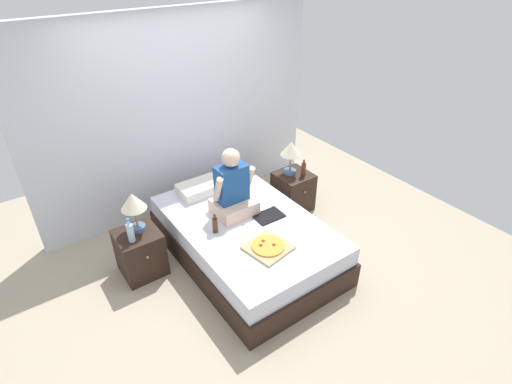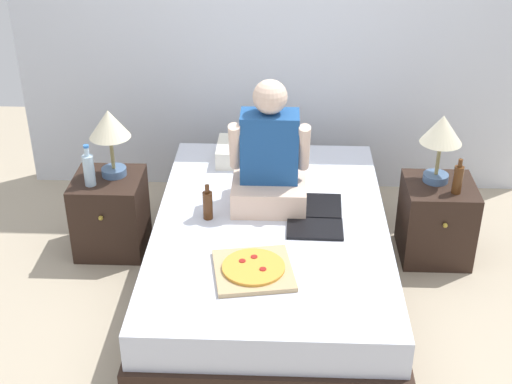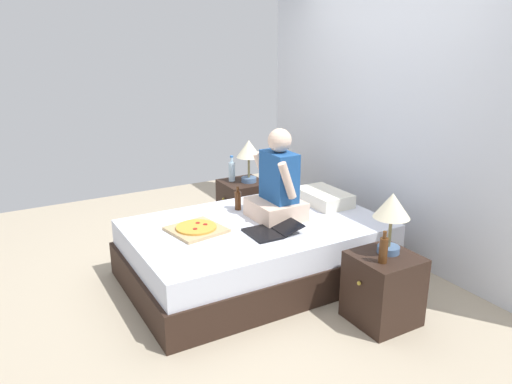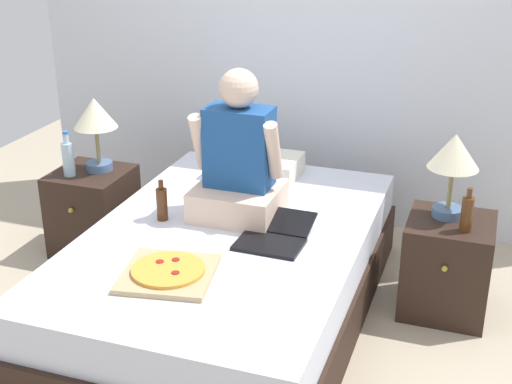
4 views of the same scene
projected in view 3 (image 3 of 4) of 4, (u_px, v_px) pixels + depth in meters
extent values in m
plane|color=tan|center=(256.00, 276.00, 4.36)|extent=(5.77, 5.77, 0.00)
cube|color=silver|center=(389.00, 120.00, 4.67)|extent=(3.77, 0.12, 2.50)
cube|color=black|center=(256.00, 261.00, 4.32)|extent=(1.39, 2.16, 0.29)
cube|color=silver|center=(256.00, 234.00, 4.24)|extent=(1.35, 2.09, 0.21)
cube|color=black|center=(243.00, 205.00, 5.38)|extent=(0.44, 0.44, 0.52)
sphere|color=gold|center=(223.00, 199.00, 5.23)|extent=(0.03, 0.03, 0.03)
cylinder|color=#4C6B93|center=(249.00, 180.00, 5.28)|extent=(0.16, 0.16, 0.05)
cylinder|color=olive|center=(249.00, 167.00, 5.24)|extent=(0.02, 0.02, 0.22)
cone|color=beige|center=(249.00, 149.00, 5.18)|extent=(0.26, 0.26, 0.18)
cylinder|color=silver|center=(232.00, 172.00, 5.29)|extent=(0.07, 0.07, 0.20)
cylinder|color=silver|center=(232.00, 160.00, 5.25)|extent=(0.03, 0.03, 0.06)
cylinder|color=blue|center=(232.00, 156.00, 5.24)|extent=(0.04, 0.04, 0.02)
cube|color=black|center=(383.00, 288.00, 3.62)|extent=(0.44, 0.44, 0.52)
sphere|color=gold|center=(359.00, 283.00, 3.47)|extent=(0.03, 0.03, 0.03)
cylinder|color=#4C6B93|center=(388.00, 249.00, 3.58)|extent=(0.16, 0.16, 0.05)
cylinder|color=olive|center=(390.00, 232.00, 3.54)|extent=(0.02, 0.02, 0.22)
cone|color=beige|center=(392.00, 205.00, 3.48)|extent=(0.26, 0.26, 0.18)
cylinder|color=#512D14|center=(383.00, 250.00, 3.40)|extent=(0.06, 0.06, 0.18)
cylinder|color=#512D14|center=(385.00, 235.00, 3.37)|extent=(0.03, 0.03, 0.05)
cube|color=silver|center=(324.00, 197.00, 4.67)|extent=(0.52, 0.34, 0.12)
cube|color=beige|center=(276.00, 209.00, 4.30)|extent=(0.44, 0.40, 0.16)
cube|color=#1E4C8C|center=(279.00, 176.00, 4.22)|extent=(0.34, 0.20, 0.42)
sphere|color=beige|center=(280.00, 140.00, 4.13)|extent=(0.20, 0.20, 0.20)
cylinder|color=beige|center=(262.00, 169.00, 4.36)|extent=(0.07, 0.18, 0.32)
cylinder|color=beige|center=(287.00, 181.00, 4.03)|extent=(0.07, 0.18, 0.32)
cube|color=black|center=(263.00, 234.00, 3.96)|extent=(0.32, 0.23, 0.02)
cube|color=black|center=(285.00, 225.00, 4.04)|extent=(0.32, 0.20, 0.06)
cube|color=tan|center=(196.00, 230.00, 4.03)|extent=(0.46, 0.46, 0.02)
cylinder|color=gold|center=(196.00, 227.00, 4.02)|extent=(0.33, 0.33, 0.02)
cylinder|color=maroon|center=(198.00, 223.00, 4.09)|extent=(0.04, 0.04, 0.00)
cylinder|color=maroon|center=(195.00, 229.00, 3.96)|extent=(0.04, 0.04, 0.00)
cylinder|color=maroon|center=(205.00, 224.00, 4.06)|extent=(0.04, 0.04, 0.00)
cylinder|color=#4C2811|center=(238.00, 201.00, 4.50)|extent=(0.06, 0.06, 0.17)
cylinder|color=#4C2811|center=(238.00, 189.00, 4.47)|extent=(0.03, 0.03, 0.05)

